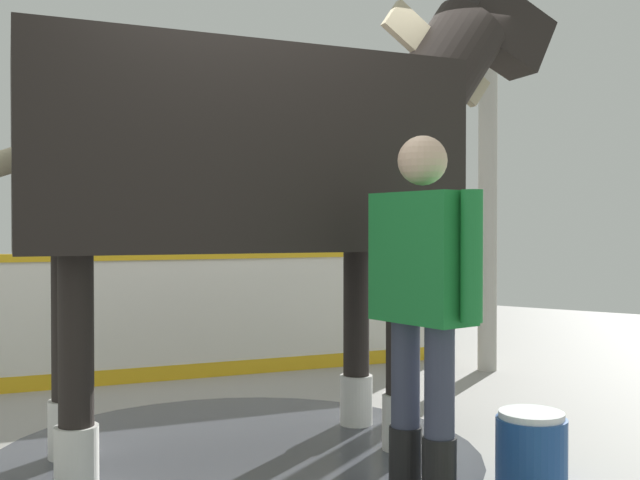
% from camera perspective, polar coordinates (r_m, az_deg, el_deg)
% --- Properties ---
extents(ground_plane, '(16.00, 16.00, 0.02)m').
position_cam_1_polar(ground_plane, '(4.39, -7.93, -15.28)').
color(ground_plane, gray).
extents(wet_patch, '(2.62, 2.62, 0.00)m').
position_cam_1_polar(wet_patch, '(4.17, -6.41, -15.99)').
color(wet_patch, '#42444C').
rests_on(wet_patch, ground).
extents(barrier_wall, '(4.55, 2.92, 1.02)m').
position_cam_1_polar(barrier_wall, '(6.06, -12.03, -6.15)').
color(barrier_wall, silver).
rests_on(barrier_wall, ground).
extents(roof_post_near, '(0.16, 0.16, 2.68)m').
position_cam_1_polar(roof_post_near, '(6.47, 12.78, 2.00)').
color(roof_post_near, '#B7B2A8').
rests_on(roof_post_near, ground).
extents(horse, '(3.15, 2.23, 2.73)m').
position_cam_1_polar(horse, '(4.04, -4.86, 6.15)').
color(horse, black).
rests_on(horse, ground).
extents(handler, '(0.36, 0.63, 1.62)m').
position_cam_1_polar(handler, '(3.28, 7.87, -4.14)').
color(handler, black).
rests_on(handler, ground).
extents(wash_bucket, '(0.33, 0.33, 0.37)m').
position_cam_1_polar(wash_bucket, '(3.68, 15.96, -15.41)').
color(wash_bucket, '#1E478C').
rests_on(wash_bucket, ground).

